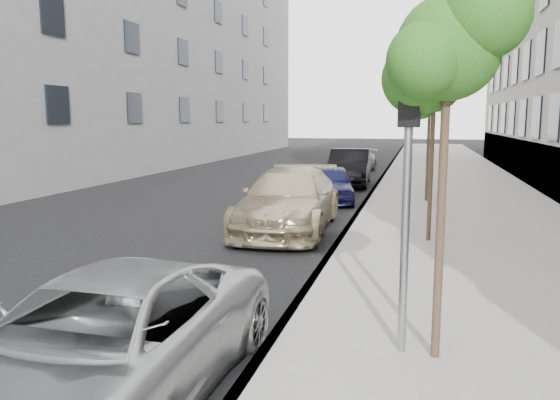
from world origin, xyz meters
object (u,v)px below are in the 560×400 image
at_px(tree_near, 451,49).
at_px(minivan, 103,345).
at_px(tree_mid, 436,87).
at_px(signal_pole, 407,186).
at_px(sedan_black, 350,167).
at_px(sedan_blue, 331,184).
at_px(sedan_rear, 355,161).
at_px(suv, 289,200).
at_px(tree_far, 431,83).

height_order(tree_near, minivan, tree_near).
height_order(tree_mid, signal_pole, tree_mid).
bearing_deg(minivan, tree_mid, 69.63).
xyz_separation_m(signal_pole, sedan_black, (-2.91, 17.93, -1.36)).
bearing_deg(tree_near, sedan_blue, 104.56).
relative_size(tree_mid, sedan_rear, 1.01).
bearing_deg(tree_mid, sedan_rear, 102.05).
height_order(suv, sedan_black, suv).
distance_m(tree_mid, sedan_blue, 7.74).
distance_m(tree_far, suv, 7.38).
bearing_deg(sedan_black, minivan, -93.12).
distance_m(sedan_black, sedan_rear, 6.44).
bearing_deg(sedan_blue, signal_pole, -86.77).
height_order(tree_mid, minivan, tree_mid).
relative_size(tree_far, sedan_rear, 1.12).
bearing_deg(sedan_blue, sedan_rear, 82.83).
xyz_separation_m(sedan_black, sedan_rear, (-0.50, 6.42, -0.19)).
xyz_separation_m(tree_far, signal_pole, (-0.42, -12.93, -1.97)).
distance_m(sedan_blue, sedan_black, 5.20).
bearing_deg(sedan_black, sedan_blue, -93.12).
distance_m(tree_mid, sedan_rear, 18.57).
bearing_deg(sedan_black, tree_far, -59.47).
xyz_separation_m(tree_far, sedan_rear, (-3.82, 11.42, -3.51)).
xyz_separation_m(tree_mid, minivan, (-3.33, -8.30, -2.98)).
bearing_deg(tree_near, sedan_black, 100.47).
bearing_deg(tree_mid, signal_pole, -93.75).
relative_size(sedan_blue, sedan_rear, 0.91).
bearing_deg(tree_far, signal_pole, -91.87).
xyz_separation_m(tree_far, minivan, (-3.33, -14.80, -3.45)).
xyz_separation_m(suv, sedan_black, (0.29, 10.51, -0.00)).
relative_size(minivan, sedan_rear, 1.15).
relative_size(tree_near, sedan_black, 0.88).
bearing_deg(sedan_rear, tree_mid, -68.09).
height_order(tree_mid, sedan_blue, tree_mid).
bearing_deg(suv, tree_near, -66.55).
distance_m(signal_pole, minivan, 3.76).
xyz_separation_m(tree_near, sedan_rear, (-3.82, 24.42, -3.09)).
relative_size(suv, sedan_black, 1.14).
distance_m(tree_mid, sedan_black, 12.30).
xyz_separation_m(tree_near, minivan, (-3.33, -1.80, -3.02)).
distance_m(tree_mid, tree_far, 6.52).
bearing_deg(tree_mid, sedan_blue, 117.82).
bearing_deg(minivan, sedan_rear, 92.56).
bearing_deg(sedan_black, tree_near, -82.65).
bearing_deg(sedan_rear, tree_near, -71.24).
xyz_separation_m(tree_near, sedan_blue, (-3.33, 12.80, -3.05)).
height_order(tree_near, sedan_rear, tree_near).
relative_size(signal_pole, sedan_blue, 0.84).
xyz_separation_m(tree_near, sedan_black, (-3.33, 18.00, -2.90)).
bearing_deg(sedan_blue, minivan, -99.62).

